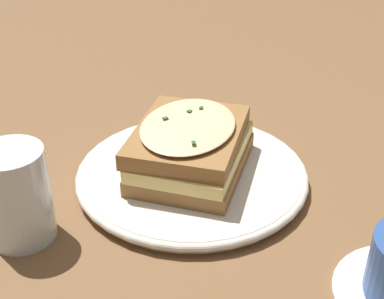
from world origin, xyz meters
name	(u,v)px	position (x,y,z in m)	size (l,w,h in m)	color
ground_plane	(206,193)	(0.00, 0.00, 0.00)	(2.40, 2.40, 0.00)	brown
dinner_plate	(192,174)	(0.02, -0.02, 0.01)	(0.26, 0.26, 0.02)	silver
sandwich	(190,147)	(0.02, -0.02, 0.04)	(0.14, 0.16, 0.06)	olive
water_glass	(16,195)	(0.17, 0.09, 0.05)	(0.06, 0.06, 0.10)	silver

